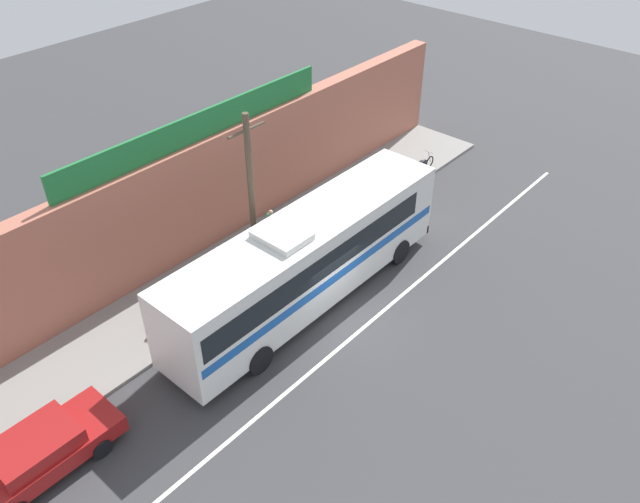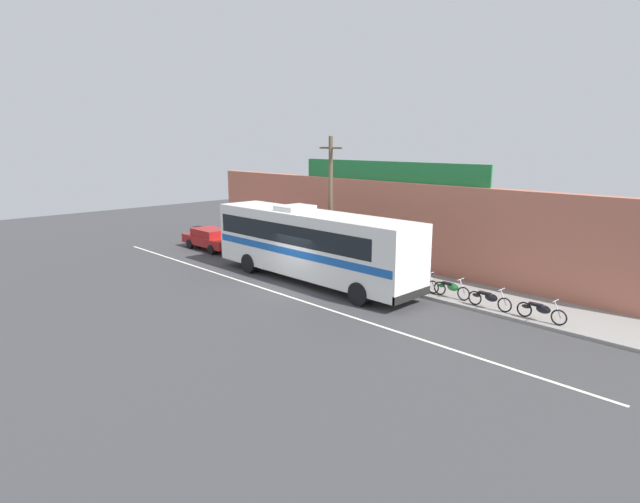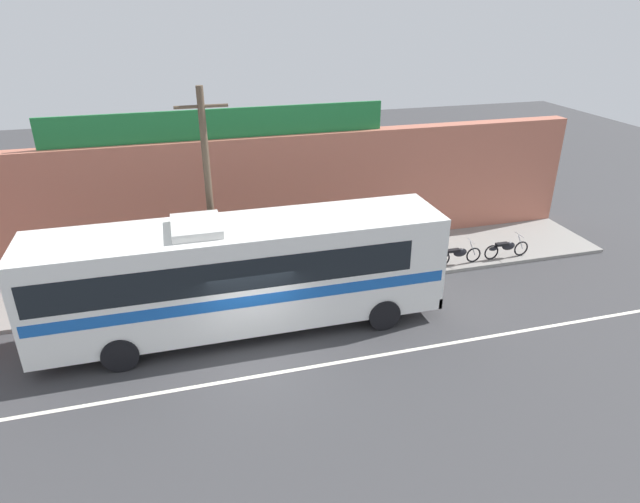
{
  "view_description": "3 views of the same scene",
  "coord_description": "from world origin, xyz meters",
  "px_view_note": "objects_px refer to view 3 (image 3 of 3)",
  "views": [
    {
      "loc": [
        -13.62,
        -10.77,
        16.06
      ],
      "look_at": [
        0.57,
        1.69,
        1.95
      ],
      "focal_mm": 36.07,
      "sensor_mm": 36.0,
      "label": 1
    },
    {
      "loc": [
        18.15,
        -15.49,
        6.96
      ],
      "look_at": [
        0.3,
        1.94,
        1.59
      ],
      "focal_mm": 28.68,
      "sensor_mm": 36.0,
      "label": 2
    },
    {
      "loc": [
        -1.74,
        -13.1,
        9.64
      ],
      "look_at": [
        2.49,
        2.14,
        2.2
      ],
      "focal_mm": 30.6,
      "sensor_mm": 36.0,
      "label": 3
    }
  ],
  "objects_px": {
    "motorcycle_green": "(506,248)",
    "pedestrian_near_shop": "(116,274)",
    "motorcycle_blue": "(409,258)",
    "intercity_bus": "(240,271)",
    "utility_pole": "(209,196)",
    "motorcycle_orange": "(372,263)",
    "pedestrian_by_curb": "(275,248)",
    "motorcycle_black": "(458,254)"
  },
  "relations": [
    {
      "from": "motorcycle_green",
      "to": "pedestrian_near_shop",
      "type": "relative_size",
      "value": 1.25
    },
    {
      "from": "motorcycle_green",
      "to": "motorcycle_blue",
      "type": "xyz_separation_m",
      "value": [
        -4.08,
        0.19,
        0.0
      ]
    },
    {
      "from": "intercity_bus",
      "to": "utility_pole",
      "type": "distance_m",
      "value": 2.74
    },
    {
      "from": "motorcycle_orange",
      "to": "pedestrian_by_curb",
      "type": "xyz_separation_m",
      "value": [
        -3.44,
        1.32,
        0.49
      ]
    },
    {
      "from": "intercity_bus",
      "to": "utility_pole",
      "type": "xyz_separation_m",
      "value": [
        -0.58,
        2.02,
        1.76
      ]
    },
    {
      "from": "utility_pole",
      "to": "motorcycle_blue",
      "type": "distance_m",
      "value": 8.0
    },
    {
      "from": "pedestrian_by_curb",
      "to": "pedestrian_near_shop",
      "type": "height_order",
      "value": "pedestrian_by_curb"
    },
    {
      "from": "motorcycle_green",
      "to": "motorcycle_orange",
      "type": "relative_size",
      "value": 1.08
    },
    {
      "from": "utility_pole",
      "to": "motorcycle_black",
      "type": "distance_m",
      "value": 9.79
    },
    {
      "from": "motorcycle_green",
      "to": "motorcycle_blue",
      "type": "bearing_deg",
      "value": 177.4
    },
    {
      "from": "motorcycle_green",
      "to": "motorcycle_black",
      "type": "xyz_separation_m",
      "value": [
        -2.14,
        -0.03,
        0.0
      ]
    },
    {
      "from": "motorcycle_black",
      "to": "motorcycle_blue",
      "type": "relative_size",
      "value": 1.07
    },
    {
      "from": "intercity_bus",
      "to": "motorcycle_orange",
      "type": "distance_m",
      "value": 5.84
    },
    {
      "from": "motorcycle_green",
      "to": "motorcycle_blue",
      "type": "relative_size",
      "value": 1.07
    },
    {
      "from": "utility_pole",
      "to": "pedestrian_by_curb",
      "type": "distance_m",
      "value": 3.93
    },
    {
      "from": "motorcycle_blue",
      "to": "pedestrian_by_curb",
      "type": "xyz_separation_m",
      "value": [
        -4.97,
        1.25,
        0.49
      ]
    },
    {
      "from": "utility_pole",
      "to": "motorcycle_black",
      "type": "relative_size",
      "value": 3.64
    },
    {
      "from": "motorcycle_blue",
      "to": "pedestrian_by_curb",
      "type": "distance_m",
      "value": 5.14
    },
    {
      "from": "motorcycle_blue",
      "to": "motorcycle_green",
      "type": "bearing_deg",
      "value": -2.6
    },
    {
      "from": "utility_pole",
      "to": "motorcycle_blue",
      "type": "bearing_deg",
      "value": 2.12
    },
    {
      "from": "pedestrian_by_curb",
      "to": "motorcycle_green",
      "type": "bearing_deg",
      "value": -9.04
    },
    {
      "from": "motorcycle_black",
      "to": "motorcycle_green",
      "type": "bearing_deg",
      "value": 0.71
    },
    {
      "from": "motorcycle_green",
      "to": "pedestrian_by_curb",
      "type": "xyz_separation_m",
      "value": [
        -9.04,
        1.44,
        0.49
      ]
    },
    {
      "from": "motorcycle_black",
      "to": "motorcycle_blue",
      "type": "xyz_separation_m",
      "value": [
        -1.93,
        0.21,
        0.0
      ]
    },
    {
      "from": "pedestrian_by_curb",
      "to": "motorcycle_black",
      "type": "bearing_deg",
      "value": -11.99
    },
    {
      "from": "motorcycle_green",
      "to": "pedestrian_by_curb",
      "type": "height_order",
      "value": "pedestrian_by_curb"
    },
    {
      "from": "motorcycle_blue",
      "to": "pedestrian_near_shop",
      "type": "height_order",
      "value": "pedestrian_near_shop"
    },
    {
      "from": "intercity_bus",
      "to": "motorcycle_orange",
      "type": "xyz_separation_m",
      "value": [
        5.19,
        2.22,
        -1.5
      ]
    },
    {
      "from": "motorcycle_green",
      "to": "motorcycle_black",
      "type": "distance_m",
      "value": 2.15
    },
    {
      "from": "motorcycle_green",
      "to": "intercity_bus",
      "type": "bearing_deg",
      "value": -168.97
    },
    {
      "from": "intercity_bus",
      "to": "utility_pole",
      "type": "height_order",
      "value": "utility_pole"
    },
    {
      "from": "intercity_bus",
      "to": "pedestrian_by_curb",
      "type": "relative_size",
      "value": 7.83
    },
    {
      "from": "motorcycle_blue",
      "to": "pedestrian_near_shop",
      "type": "relative_size",
      "value": 1.16
    },
    {
      "from": "intercity_bus",
      "to": "motorcycle_orange",
      "type": "height_order",
      "value": "intercity_bus"
    },
    {
      "from": "utility_pole",
      "to": "motorcycle_black",
      "type": "height_order",
      "value": "utility_pole"
    },
    {
      "from": "motorcycle_black",
      "to": "utility_pole",
      "type": "bearing_deg",
      "value": -179.64
    },
    {
      "from": "motorcycle_black",
      "to": "intercity_bus",
      "type": "bearing_deg",
      "value": -166.5
    },
    {
      "from": "motorcycle_green",
      "to": "motorcycle_black",
      "type": "relative_size",
      "value": 1.0
    },
    {
      "from": "motorcycle_orange",
      "to": "motorcycle_black",
      "type": "relative_size",
      "value": 0.93
    },
    {
      "from": "intercity_bus",
      "to": "pedestrian_by_curb",
      "type": "height_order",
      "value": "intercity_bus"
    },
    {
      "from": "motorcycle_black",
      "to": "motorcycle_blue",
      "type": "bearing_deg",
      "value": 173.74
    },
    {
      "from": "motorcycle_green",
      "to": "motorcycle_orange",
      "type": "xyz_separation_m",
      "value": [
        -5.6,
        0.12,
        0.0
      ]
    }
  ]
}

